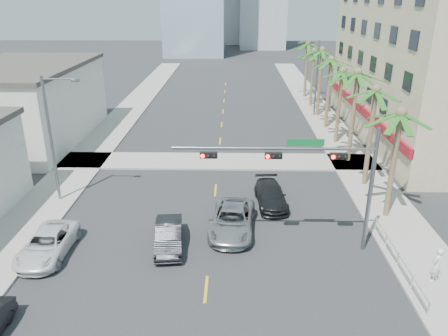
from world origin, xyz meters
name	(u,v)px	position (x,y,z in m)	size (l,w,h in m)	color
sidewalk_right	(359,171)	(12.00, 20.00, 0.07)	(4.00, 120.00, 0.15)	gray
sidewalk_left	(77,169)	(-12.00, 20.00, 0.07)	(4.00, 120.00, 0.15)	gray
sidewalk_cross	(218,161)	(0.00, 22.00, 0.07)	(80.00, 4.00, 0.15)	gray
building_right	(443,64)	(21.99, 30.00, 7.50)	(15.25, 28.00, 15.00)	tan
building_left_far	(25,105)	(-19.50, 28.00, 3.60)	(11.00, 18.00, 7.20)	beige
traffic_signal_mast	(315,169)	(5.78, 7.95, 5.06)	(11.12, 0.54, 7.20)	slate
palm_tree_0	(401,114)	(11.60, 12.00, 7.08)	(4.80, 4.80, 7.80)	brown
palm_tree_1	(376,91)	(11.60, 17.20, 7.43)	(4.80, 4.80, 8.16)	brown
palm_tree_2	(358,74)	(11.60, 22.40, 7.78)	(4.80, 4.80, 8.52)	brown
palm_tree_3	(342,72)	(11.60, 27.60, 7.08)	(4.80, 4.80, 7.80)	brown
palm_tree_4	(331,60)	(11.60, 32.80, 7.43)	(4.80, 4.80, 8.16)	brown
palm_tree_5	(322,51)	(11.60, 38.00, 7.78)	(4.80, 4.80, 8.52)	brown
palm_tree_6	(314,51)	(11.60, 43.20, 7.08)	(4.80, 4.80, 7.80)	brown
palm_tree_7	(308,44)	(11.60, 48.40, 7.43)	(4.80, 4.80, 8.16)	brown
streetlight_left	(53,134)	(-11.00, 14.00, 5.06)	(2.55, 0.25, 9.00)	slate
streetlight_right	(315,74)	(11.00, 38.00, 5.06)	(2.55, 0.25, 9.00)	slate
guardrail	(398,258)	(10.30, 6.00, 0.67)	(0.08, 8.08, 1.00)	silver
car_parked_far	(47,244)	(-9.21, 6.94, 0.71)	(2.35, 5.10, 1.42)	white
car_lane_left	(169,236)	(-2.43, 7.98, 0.73)	(1.54, 4.41, 1.45)	black
car_lane_center	(232,220)	(1.31, 9.84, 0.78)	(2.59, 5.62, 1.56)	#ADADB1
car_lane_right	(271,195)	(4.02, 13.69, 0.70)	(1.97, 4.83, 1.40)	black
pedestrian	(437,265)	(11.76, 4.78, 1.10)	(0.70, 0.46, 1.91)	white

